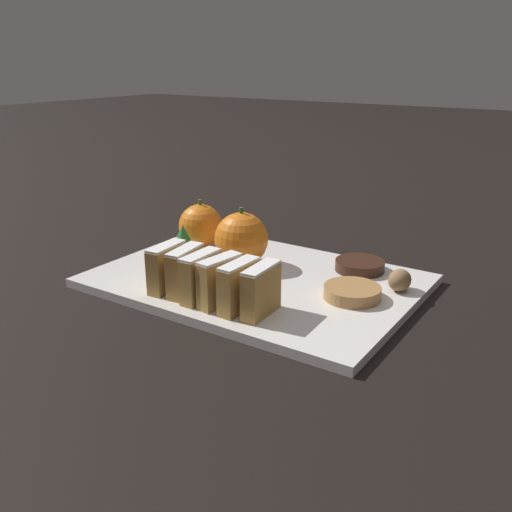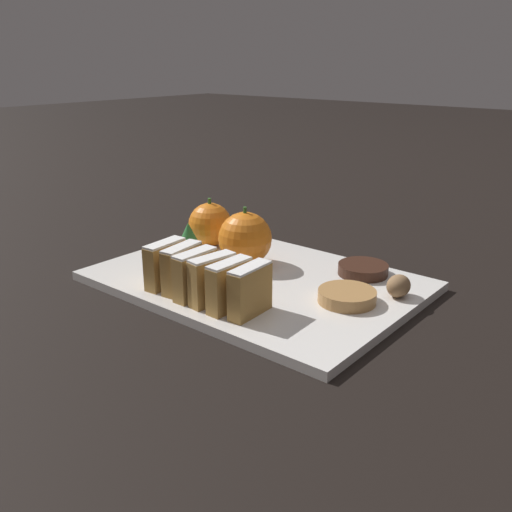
% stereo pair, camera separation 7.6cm
% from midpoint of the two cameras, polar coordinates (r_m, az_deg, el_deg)
% --- Properties ---
extents(ground_plane, '(6.00, 6.00, 0.00)m').
position_cam_midpoint_polar(ground_plane, '(0.78, -2.81, -2.97)').
color(ground_plane, black).
extents(serving_platter, '(0.30, 0.42, 0.01)m').
position_cam_midpoint_polar(serving_platter, '(0.78, -2.82, -2.56)').
color(serving_platter, white).
rests_on(serving_platter, ground_plane).
extents(stollen_slice_front, '(0.06, 0.02, 0.06)m').
position_cam_midpoint_polar(stollen_slice_front, '(0.65, -2.84, -3.55)').
color(stollen_slice_front, '#B28442').
rests_on(stollen_slice_front, serving_platter).
extents(stollen_slice_second, '(0.06, 0.02, 0.06)m').
position_cam_midpoint_polar(stollen_slice_second, '(0.66, -5.01, -3.12)').
color(stollen_slice_second, '#B28442').
rests_on(stollen_slice_second, serving_platter).
extents(stollen_slice_third, '(0.06, 0.03, 0.06)m').
position_cam_midpoint_polar(stollen_slice_third, '(0.68, -6.83, -2.59)').
color(stollen_slice_third, '#B28442').
rests_on(stollen_slice_third, serving_platter).
extents(stollen_slice_fourth, '(0.06, 0.02, 0.06)m').
position_cam_midpoint_polar(stollen_slice_fourth, '(0.70, -8.66, -2.13)').
color(stollen_slice_fourth, '#B28442').
rests_on(stollen_slice_fourth, serving_platter).
extents(stollen_slice_fifth, '(0.06, 0.03, 0.06)m').
position_cam_midpoint_polar(stollen_slice_fifth, '(0.72, -10.10, -1.56)').
color(stollen_slice_fifth, '#B28442').
rests_on(stollen_slice_fifth, serving_platter).
extents(stollen_slice_sixth, '(0.06, 0.02, 0.06)m').
position_cam_midpoint_polar(stollen_slice_sixth, '(0.74, -11.84, -1.18)').
color(stollen_slice_sixth, '#B28442').
rests_on(stollen_slice_sixth, serving_platter).
extents(orange_near, '(0.07, 0.07, 0.08)m').
position_cam_midpoint_polar(orange_near, '(0.89, -8.01, 2.96)').
color(orange_near, orange).
rests_on(orange_near, serving_platter).
extents(orange_far, '(0.08, 0.08, 0.08)m').
position_cam_midpoint_polar(orange_far, '(0.81, -4.18, 1.65)').
color(orange_far, orange).
rests_on(orange_far, serving_platter).
extents(walnut, '(0.03, 0.03, 0.03)m').
position_cam_midpoint_polar(walnut, '(0.74, 11.34, -2.44)').
color(walnut, '#8E6B47').
rests_on(walnut, serving_platter).
extents(chocolate_cookie, '(0.07, 0.07, 0.01)m').
position_cam_midpoint_polar(chocolate_cookie, '(0.80, 7.68, -0.99)').
color(chocolate_cookie, '#381E14').
rests_on(chocolate_cookie, serving_platter).
extents(gingerbread_cookie, '(0.07, 0.07, 0.02)m').
position_cam_midpoint_polar(gingerbread_cookie, '(0.71, 6.58, -3.69)').
color(gingerbread_cookie, '#B27F47').
rests_on(gingerbread_cookie, serving_platter).
extents(evergreen_sprig, '(0.06, 0.06, 0.06)m').
position_cam_midpoint_polar(evergreen_sprig, '(0.83, -9.91, 1.16)').
color(evergreen_sprig, '#2D7538').
rests_on(evergreen_sprig, serving_platter).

